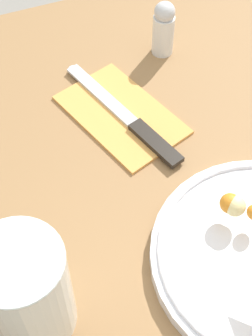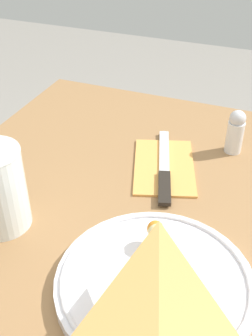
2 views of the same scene
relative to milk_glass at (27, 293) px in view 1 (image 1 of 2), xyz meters
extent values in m
sphere|color=#EFDB93|center=(0.02, -0.22, -0.02)|extent=(0.02, 0.02, 0.02)
sphere|color=orange|center=(0.02, -0.22, -0.02)|extent=(0.02, 0.02, 0.02)
cylinder|color=white|center=(0.00, 0.00, 0.00)|extent=(0.08, 0.08, 0.12)
cylinder|color=#F4CC66|center=(0.00, 0.00, -0.01)|extent=(0.07, 0.07, 0.10)
torus|color=white|center=(0.00, 0.00, 0.06)|extent=(0.08, 0.08, 0.00)
cube|color=#E59E4C|center=(0.22, -0.18, -0.06)|extent=(0.19, 0.15, 0.00)
cube|color=black|center=(0.15, -0.20, -0.05)|extent=(0.08, 0.04, 0.01)
cube|color=silver|center=(0.26, -0.16, -0.05)|extent=(0.13, 0.06, 0.00)
ellipsoid|color=silver|center=(0.32, -0.14, -0.05)|extent=(0.02, 0.02, 0.00)
cylinder|color=silver|center=(0.31, -0.28, -0.03)|extent=(0.03, 0.03, 0.06)
sphere|color=silver|center=(0.31, -0.28, 0.01)|extent=(0.03, 0.03, 0.03)
camera|label=1|loc=(-0.20, -0.01, 0.43)|focal=55.00mm
camera|label=2|loc=(-0.36, -0.33, 0.36)|focal=45.00mm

